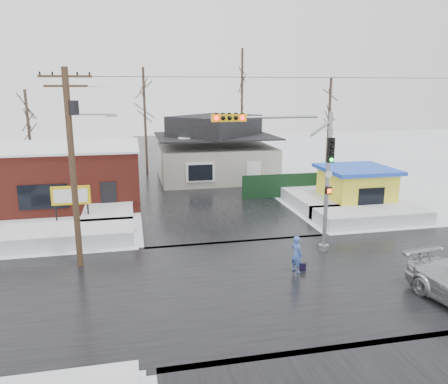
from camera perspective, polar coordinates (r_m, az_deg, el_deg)
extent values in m
plane|color=white|center=(19.23, 5.56, -11.62)|extent=(120.00, 120.00, 0.00)
cube|color=black|center=(19.22, 5.56, -11.59)|extent=(10.00, 120.00, 0.02)
cube|color=black|center=(19.22, 5.56, -11.59)|extent=(120.00, 10.00, 0.02)
cube|color=white|center=(25.06, -19.77, -5.32)|extent=(7.00, 3.00, 0.80)
cube|color=white|center=(28.68, 18.67, -2.89)|extent=(7.00, 3.00, 0.80)
cube|color=white|center=(29.63, -14.72, -2.10)|extent=(3.00, 8.00, 0.80)
cube|color=white|center=(32.08, 11.08, -0.72)|extent=(3.00, 8.00, 0.80)
cylinder|color=gray|center=(22.19, 13.32, 1.06)|extent=(0.20, 0.20, 7.00)
cylinder|color=gray|center=(23.12, 12.87, -7.07)|extent=(0.50, 0.50, 0.30)
cylinder|color=gray|center=(20.62, 6.15, 9.70)|extent=(4.60, 0.14, 0.14)
cube|color=gold|center=(20.09, 0.64, 9.67)|extent=(1.60, 0.28, 0.35)
sphere|color=#FF0C0C|center=(19.81, -0.98, 9.62)|extent=(0.20, 0.20, 0.20)
sphere|color=#FF0C0C|center=(20.08, 2.43, 9.66)|extent=(0.20, 0.20, 0.20)
cube|color=black|center=(21.72, 13.78, 5.33)|extent=(0.30, 0.22, 1.20)
sphere|color=#0CE533|center=(21.66, 13.88, 4.10)|extent=(0.18, 0.18, 0.18)
cube|color=black|center=(22.08, 13.49, 0.19)|extent=(0.30, 0.20, 0.35)
cylinder|color=#382619|center=(20.55, -19.13, 2.54)|extent=(0.28, 0.28, 9.00)
cube|color=#382619|center=(20.23, -20.05, 14.01)|extent=(2.20, 0.10, 0.10)
cube|color=#382619|center=(20.23, -19.96, 12.88)|extent=(1.80, 0.10, 0.10)
cylinder|color=black|center=(20.21, -19.04, 10.39)|extent=(0.44, 0.44, 0.60)
cylinder|color=gray|center=(20.16, -17.12, 9.67)|extent=(1.80, 0.08, 0.08)
cube|color=gray|center=(20.11, -14.52, 9.68)|extent=(0.50, 0.22, 0.12)
cube|color=maroon|center=(33.60, -21.43, 2.03)|extent=(12.00, 8.00, 4.00)
cube|color=white|center=(33.29, -21.74, 5.49)|extent=(12.20, 8.20, 0.15)
cube|color=black|center=(29.85, -22.52, -0.60)|extent=(3.00, 0.08, 1.60)
cube|color=black|center=(29.44, -14.80, -0.79)|extent=(1.00, 0.08, 2.20)
cylinder|color=black|center=(27.42, -21.06, -2.74)|extent=(0.10, 0.10, 1.80)
cylinder|color=black|center=(27.18, -17.31, -2.58)|extent=(0.10, 0.10, 1.80)
cube|color=gold|center=(27.01, -19.37, -0.42)|extent=(2.20, 0.18, 1.10)
cube|color=white|center=(26.91, -19.40, -0.47)|extent=(1.90, 0.02, 0.80)
cube|color=#A9A699|center=(39.82, -1.17, 3.90)|extent=(10.00, 8.00, 3.00)
cube|color=black|center=(39.49, -1.18, 7.33)|extent=(10.40, 8.40, 0.12)
pyramid|color=black|center=(39.40, -1.19, 8.72)|extent=(9.00, 7.00, 1.80)
cube|color=maroon|center=(41.08, 2.98, 8.96)|extent=(0.70, 0.70, 1.40)
cube|color=white|center=(35.57, -3.10, 2.56)|extent=(2.40, 0.12, 1.60)
cube|color=#FEF038|center=(31.21, 16.82, 0.25)|extent=(4.00, 4.00, 2.60)
cube|color=blue|center=(30.93, 17.00, 2.87)|extent=(4.60, 4.60, 0.25)
cube|color=black|center=(29.50, 18.69, -0.63)|extent=(1.80, 0.06, 1.20)
cube|color=black|center=(33.58, 9.01, 0.88)|extent=(8.00, 0.12, 1.80)
cylinder|color=#332821|center=(42.70, -10.26, 9.07)|extent=(0.24, 0.24, 10.00)
cylinder|color=#332821|center=(46.04, 2.35, 10.83)|extent=(0.24, 0.24, 12.00)
cylinder|color=#332821|center=(40.65, 13.49, 8.00)|extent=(0.24, 0.24, 9.00)
cylinder|color=#332821|center=(41.67, -24.06, 6.64)|extent=(0.24, 0.24, 8.00)
imported|color=#4465BE|center=(20.05, 9.46, -8.04)|extent=(0.60, 0.72, 1.69)
cube|color=black|center=(20.45, 10.24, -9.66)|extent=(0.29, 0.14, 0.35)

